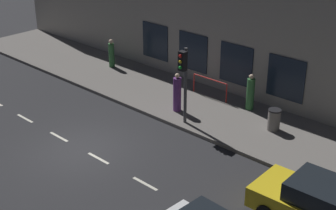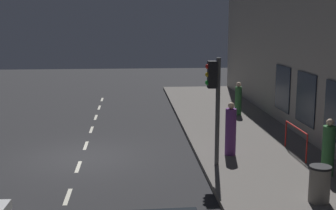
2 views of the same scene
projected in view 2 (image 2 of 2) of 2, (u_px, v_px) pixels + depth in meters
ground_plane at (81, 158)px, 16.02m from camera, size 60.00×60.00×0.00m
sidewalk at (257, 152)px, 16.50m from camera, size 4.50×32.00×0.15m
building_facade at (333, 39)px, 15.98m from camera, size 0.65×32.00×8.19m
lane_centre_line at (78, 167)px, 15.04m from camera, size 0.12×27.20×0.01m
traffic_light at (214, 92)px, 14.35m from camera, size 0.48×0.32×3.44m
pedestrian_0 at (328, 150)px, 13.61m from camera, size 0.50×0.50×1.74m
pedestrian_1 at (231, 131)px, 15.74m from camera, size 0.50×0.50×1.84m
pedestrian_2 at (238, 100)px, 22.42m from camera, size 0.45×0.45×1.62m
trash_bin at (320, 184)px, 11.68m from camera, size 0.56×0.56×0.95m
red_railing at (296, 134)px, 15.81m from camera, size 0.05×2.08×0.97m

